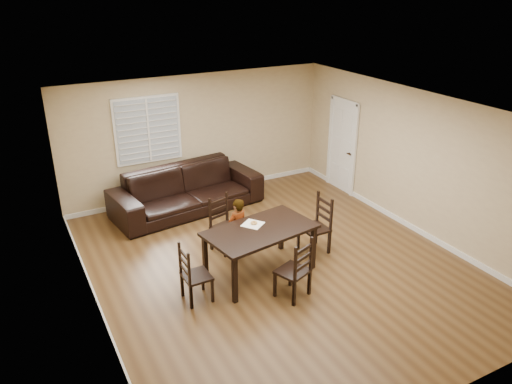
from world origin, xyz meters
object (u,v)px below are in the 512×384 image
(child, at_px, (238,229))
(dining_table, at_px, (260,234))
(sofa, at_px, (187,190))
(chair_far, at_px, (299,273))
(chair_near, at_px, (222,224))
(chair_right, at_px, (320,225))
(donut, at_px, (254,223))
(chair_left, at_px, (189,277))

(child, bearing_deg, dining_table, 84.85)
(sofa, bearing_deg, dining_table, -94.02)
(chair_far, distance_m, child, 1.57)
(dining_table, distance_m, child, 0.66)
(dining_table, height_order, chair_far, chair_far)
(child, bearing_deg, chair_near, -93.16)
(chair_right, distance_m, sofa, 3.09)
(chair_right, xyz_separation_m, donut, (-1.33, 0.00, 0.37))
(chair_far, height_order, child, child)
(chair_far, xyz_separation_m, child, (-0.28, 1.54, 0.10))
(chair_left, height_order, child, child)
(dining_table, bearing_deg, child, 90.00)
(donut, bearing_deg, child, 102.26)
(dining_table, relative_size, chair_right, 1.80)
(donut, bearing_deg, chair_near, 101.80)
(dining_table, xyz_separation_m, sofa, (-0.18, 2.89, -0.28))
(chair_near, bearing_deg, dining_table, -96.84)
(chair_left, bearing_deg, child, -56.42)
(child, distance_m, donut, 0.53)
(chair_left, height_order, sofa, chair_left)
(chair_far, distance_m, sofa, 3.82)
(dining_table, distance_m, chair_right, 1.36)
(dining_table, bearing_deg, chair_left, 179.27)
(chair_right, relative_size, child, 0.94)
(chair_near, distance_m, chair_right, 1.77)
(chair_right, distance_m, donut, 1.39)
(child, bearing_deg, chair_right, 148.64)
(chair_far, distance_m, donut, 1.19)
(chair_near, bearing_deg, chair_right, -47.60)
(chair_far, distance_m, chair_right, 1.60)
(chair_far, height_order, donut, chair_far)
(chair_near, xyz_separation_m, chair_right, (1.52, -0.90, 0.02))
(chair_near, bearing_deg, sofa, 72.33)
(dining_table, bearing_deg, sofa, 84.15)
(chair_left, distance_m, child, 1.47)
(chair_right, bearing_deg, chair_left, -81.80)
(chair_near, xyz_separation_m, chair_left, (-1.11, -1.30, -0.03))
(chair_left, distance_m, sofa, 3.29)
(chair_right, height_order, donut, chair_right)
(dining_table, xyz_separation_m, chair_near, (-0.20, 1.10, -0.28))
(chair_near, distance_m, chair_left, 1.71)
(dining_table, xyz_separation_m, chair_far, (0.18, -0.91, -0.28))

